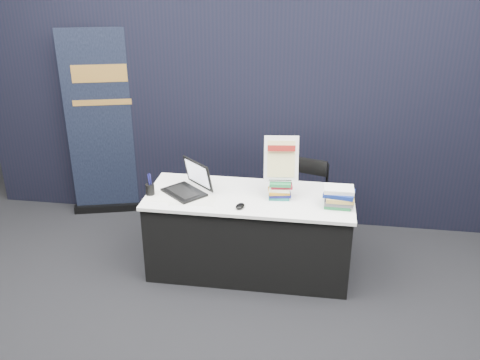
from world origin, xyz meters
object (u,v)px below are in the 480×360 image
book_stack_short (339,197)px  stacking_chair (306,202)px  laptop (185,185)px  pullup_banner (107,135)px  info_sign (281,159)px  display_table (249,233)px  book_stack_tall (280,189)px

book_stack_short → stacking_chair: (-0.28, 0.56, -0.35)m
laptop → pullup_banner: (-1.09, 0.95, 0.07)m
info_sign → pullup_banner: 2.14m
display_table → book_stack_tall: (0.26, -0.00, 0.45)m
book_stack_short → display_table: bearing=172.5°
info_sign → pullup_banner: size_ratio=0.20×
laptop → book_stack_short: laptop is taller
book_stack_tall → display_table: bearing=179.6°
book_stack_short → pullup_banner: (-2.42, 1.05, 0.05)m
info_sign → laptop: bearing=175.1°
book_stack_short → stacking_chair: 0.72m
info_sign → stacking_chair: size_ratio=0.45×
book_stack_tall → book_stack_short: size_ratio=0.82×
info_sign → stacking_chair: bearing=56.5°
pullup_banner → laptop: bearing=-56.6°
laptop → stacking_chair: 1.20m
book_stack_short → info_sign: info_sign is taller
laptop → book_stack_short: size_ratio=1.99×
info_sign → book_stack_short: bearing=-21.3°
book_stack_tall → info_sign: bearing=90.0°
display_table → book_stack_tall: book_stack_tall is taller
laptop → pullup_banner: bearing=-179.5°
book_stack_tall → laptop: bearing=179.8°
book_stack_tall → stacking_chair: bearing=64.8°
book_stack_tall → info_sign: info_sign is taller
book_stack_tall → info_sign: size_ratio=0.51×
pullup_banner → info_sign: bearing=-41.1°
book_stack_short → info_sign: (-0.50, 0.13, 0.26)m
book_stack_short → pullup_banner: pullup_banner is taller
book_stack_tall → book_stack_short: bearing=-11.1°
display_table → laptop: (-0.57, 0.00, 0.44)m
book_stack_tall → stacking_chair: book_stack_tall is taller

